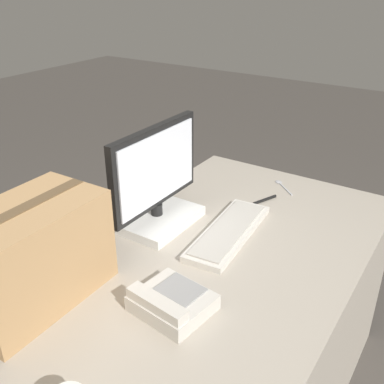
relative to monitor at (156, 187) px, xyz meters
The scene contains 7 objects.
office_desk 0.63m from the monitor, 125.52° to the right, with size 1.80×0.90×0.75m.
monitor is the anchor object (origin of this frame).
keyboard 0.31m from the monitor, 75.53° to the right, with size 0.47×0.19×0.03m.
desk_phone 0.51m from the monitor, 138.32° to the right, with size 0.20×0.22×0.08m.
spoon 0.64m from the monitor, 25.26° to the right, with size 0.12×0.13×0.00m.
cardboard_box 0.54m from the monitor, behind, with size 0.43×0.26×0.30m.
pen_marker 0.49m from the monitor, 35.00° to the right, with size 0.12×0.06×0.01m.
Camera 1 is at (-0.95, -0.63, 1.61)m, focal length 42.00 mm.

